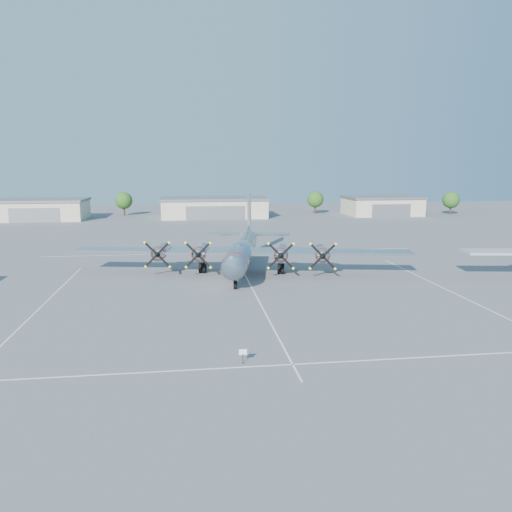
{
  "coord_description": "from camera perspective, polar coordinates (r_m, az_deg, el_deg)",
  "views": [
    {
      "loc": [
        -7.16,
        -54.94,
        13.99
      ],
      "look_at": [
        0.9,
        3.85,
        3.2
      ],
      "focal_mm": 35.0,
      "sensor_mm": 36.0,
      "label": 1
    }
  ],
  "objects": [
    {
      "name": "main_bomber_b29",
      "position": [
        67.46,
        -1.52,
        -1.67
      ],
      "size": [
        48.78,
        37.83,
        9.7
      ],
      "primitive_type": null,
      "rotation": [
        0.0,
        0.0,
        -0.19
      ],
      "color": "silver",
      "rests_on": "ground"
    },
    {
      "name": "info_placard",
      "position": [
        36.26,
        -1.51,
        -11.09
      ],
      "size": [
        0.57,
        0.06,
        1.09
      ],
      "rotation": [
        0.0,
        0.0,
        -0.03
      ],
      "color": "black",
      "rests_on": "ground"
    },
    {
      "name": "ground",
      "position": [
        57.14,
        -0.37,
        -3.87
      ],
      "size": [
        260.0,
        260.0,
        0.0
      ],
      "primitive_type": "plane",
      "color": "#565659",
      "rests_on": "ground"
    },
    {
      "name": "tree_east",
      "position": [
        148.01,
        6.8,
        6.45
      ],
      "size": [
        4.8,
        4.8,
        6.64
      ],
      "color": "#382619",
      "rests_on": "ground"
    },
    {
      "name": "hangar_center",
      "position": [
        137.55,
        -4.82,
        5.57
      ],
      "size": [
        28.6,
        14.6,
        5.4
      ],
      "color": "#B9AF93",
      "rests_on": "ground"
    },
    {
      "name": "parking_lines",
      "position": [
        55.46,
        -0.13,
        -4.3
      ],
      "size": [
        60.0,
        50.08,
        0.01
      ],
      "color": "silver",
      "rests_on": "ground"
    },
    {
      "name": "hangar_west",
      "position": [
        142.48,
        -23.27,
        4.93
      ],
      "size": [
        22.6,
        14.6,
        5.4
      ],
      "color": "#B9AF93",
      "rests_on": "ground"
    },
    {
      "name": "tree_far_east",
      "position": [
        154.76,
        21.39,
        5.98
      ],
      "size": [
        4.8,
        4.8,
        6.64
      ],
      "color": "#382619",
      "rests_on": "ground"
    },
    {
      "name": "tree_west",
      "position": [
        146.36,
        -14.87,
        6.14
      ],
      "size": [
        4.8,
        4.8,
        6.64
      ],
      "color": "#382619",
      "rests_on": "ground"
    },
    {
      "name": "hangar_east",
      "position": [
        148.02,
        14.17,
        5.62
      ],
      "size": [
        20.6,
        14.6,
        5.4
      ],
      "color": "#B9AF93",
      "rests_on": "ground"
    }
  ]
}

